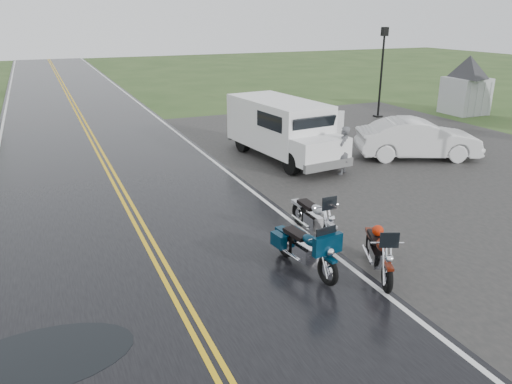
# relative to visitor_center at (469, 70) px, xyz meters

# --- Properties ---
(ground) EXTENTS (120.00, 120.00, 0.00)m
(ground) POSITION_rel_visitor_center_xyz_m (-20.00, -12.00, -2.40)
(ground) COLOR #2D471E
(ground) RESTS_ON ground
(road) EXTENTS (8.00, 100.00, 0.04)m
(road) POSITION_rel_visitor_center_xyz_m (-20.00, -2.00, -2.38)
(road) COLOR black
(road) RESTS_ON ground
(parking_pad) EXTENTS (14.00, 24.00, 0.03)m
(parking_pad) POSITION_rel_visitor_center_xyz_m (-9.00, -7.00, -2.38)
(parking_pad) COLOR black
(parking_pad) RESTS_ON ground
(visitor_center) EXTENTS (16.00, 10.00, 4.80)m
(visitor_center) POSITION_rel_visitor_center_xyz_m (0.00, 0.00, 0.00)
(visitor_center) COLOR #A8AAAD
(visitor_center) RESTS_ON ground
(motorcycle_red) EXTENTS (1.55, 2.22, 1.24)m
(motorcycle_red) POSITION_rel_visitor_center_xyz_m (-16.15, -14.09, -1.78)
(motorcycle_red) COLOR #511609
(motorcycle_red) RESTS_ON ground
(motorcycle_teal) EXTENTS (1.03, 2.20, 1.25)m
(motorcycle_teal) POSITION_rel_visitor_center_xyz_m (-17.08, -13.37, -1.77)
(motorcycle_teal) COLOR #042236
(motorcycle_teal) RESTS_ON ground
(motorcycle_silver) EXTENTS (0.78, 2.11, 1.25)m
(motorcycle_silver) POSITION_rel_visitor_center_xyz_m (-16.13, -11.91, -1.78)
(motorcycle_silver) COLOR #9C9DA3
(motorcycle_silver) RESTS_ON ground
(van_white) EXTENTS (2.83, 6.04, 2.29)m
(van_white) POSITION_rel_visitor_center_xyz_m (-14.24, -6.33, -1.25)
(van_white) COLOR white
(van_white) RESTS_ON ground
(person_at_van) EXTENTS (0.72, 0.71, 1.68)m
(person_at_van) POSITION_rel_visitor_center_xyz_m (-12.57, -6.96, -1.56)
(person_at_van) COLOR #4E4F53
(person_at_van) RESTS_ON ground
(sedan_white) EXTENTS (4.87, 3.30, 1.52)m
(sedan_white) POSITION_rel_visitor_center_xyz_m (-8.81, -6.39, -1.64)
(sedan_white) COLOR silver
(sedan_white) RESTS_ON ground
(lamp_post_far_right) EXTENTS (0.41, 0.41, 4.75)m
(lamp_post_far_right) POSITION_rel_visitor_center_xyz_m (-5.11, 1.01, -0.02)
(lamp_post_far_right) COLOR black
(lamp_post_far_right) RESTS_ON ground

